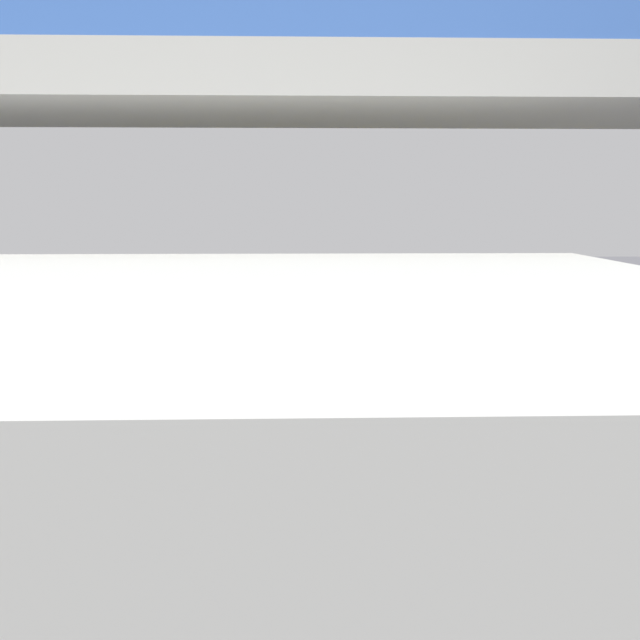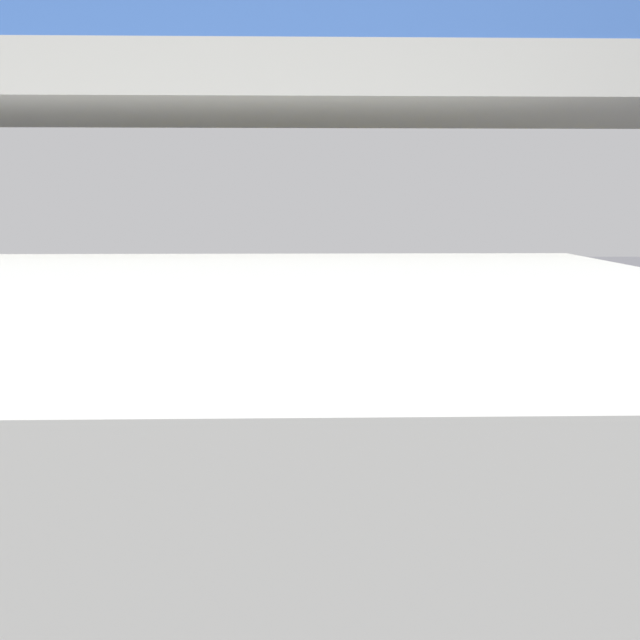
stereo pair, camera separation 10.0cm
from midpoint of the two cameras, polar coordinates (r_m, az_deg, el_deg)
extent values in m
plane|color=#424247|center=(19.13, 5.32, -4.21)|extent=(80.00, 80.00, 0.00)
cube|color=yellow|center=(17.58, 2.24, 0.28)|extent=(11.50, 2.55, 2.86)
cube|color=black|center=(17.50, 2.25, 1.95)|extent=(11.04, 2.59, 0.90)
cube|color=white|center=(17.40, 2.27, 4.54)|extent=(11.27, 2.58, 0.20)
cube|color=black|center=(18.07, -16.32, 1.26)|extent=(0.04, 2.24, 1.20)
cylinder|color=black|center=(16.73, -10.21, -4.57)|extent=(1.04, 0.30, 1.04)
cylinder|color=black|center=(19.18, -9.09, -2.66)|extent=(1.04, 0.30, 1.04)
cylinder|color=black|center=(17.24, 14.84, -4.31)|extent=(1.04, 0.30, 1.04)
cylinder|color=black|center=(19.63, 12.75, -2.49)|extent=(1.04, 0.30, 1.04)
torus|color=black|center=(17.06, -22.77, -5.48)|extent=(0.72, 0.06, 0.72)
cube|color=black|center=(17.21, -24.45, -4.84)|extent=(0.89, 0.04, 0.04)
cylinder|color=black|center=(17.09, -23.91, -4.21)|extent=(0.03, 0.03, 0.40)
cube|color=black|center=(17.05, -23.96, -3.56)|extent=(0.20, 0.08, 0.04)
cylinder|color=black|center=(17.28, -25.76, -3.62)|extent=(0.02, 0.44, 0.02)
torus|color=black|center=(14.92, -23.02, -7.66)|extent=(0.72, 0.06, 0.72)
cube|color=orange|center=(15.07, -24.94, -6.91)|extent=(0.89, 0.04, 0.04)
cylinder|color=orange|center=(14.94, -24.32, -6.21)|extent=(0.03, 0.03, 0.40)
cube|color=black|center=(14.89, -24.38, -5.47)|extent=(0.20, 0.08, 0.04)
torus|color=black|center=(16.10, -25.09, -6.54)|extent=(0.72, 0.06, 0.72)
cylinder|color=slate|center=(23.40, 19.16, 1.38)|extent=(0.08, 0.08, 2.80)
cube|color=yellow|center=(23.27, 19.31, 4.06)|extent=(0.04, 0.60, 0.60)
cube|color=silver|center=(23.20, 19.37, -2.21)|extent=(2.00, 0.20, 0.01)
cube|color=silver|center=(22.08, 9.63, -2.38)|extent=(2.00, 0.20, 0.01)
cube|color=silver|center=(21.66, -0.82, -2.48)|extent=(2.00, 0.20, 0.01)
cube|color=silver|center=(21.97, -11.32, -2.49)|extent=(2.00, 0.20, 0.01)
cube|color=#9E9E99|center=(7.94, 16.04, 18.34)|extent=(31.42, 2.60, 0.50)
cube|color=#3359A5|center=(9.27, 13.79, 22.20)|extent=(31.42, 0.08, 1.10)
cube|color=#9E9E99|center=(5.07, -25.10, -21.58)|extent=(9.00, 5.00, 4.20)
cube|color=#192333|center=(7.29, -16.98, -12.98)|extent=(7.65, 0.04, 2.94)
camera|label=1|loc=(0.05, -90.16, -0.03)|focal=37.23mm
camera|label=2|loc=(0.05, 89.84, 0.03)|focal=37.23mm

